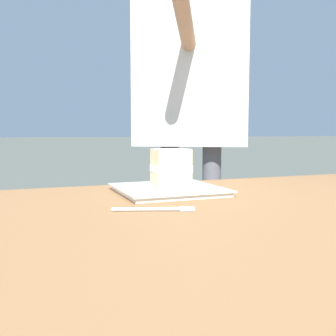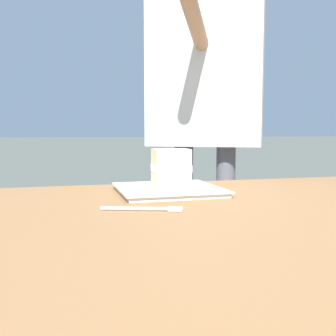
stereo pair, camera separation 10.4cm
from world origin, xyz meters
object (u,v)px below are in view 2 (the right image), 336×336
at_px(dessert_plate, 168,190).
at_px(dessert_fork, 147,209).
at_px(patio_table, 235,254).
at_px(cake_slice, 171,168).
at_px(diner_person, 205,79).

relative_size(dessert_plate, dessert_fork, 1.61).
distance_m(patio_table, cake_slice, 0.33).
bearing_deg(dessert_plate, cake_slice, 2.73).
distance_m(cake_slice, dessert_fork, 0.26).
xyz_separation_m(patio_table, cake_slice, (-0.06, 0.28, 0.15)).
height_order(cake_slice, dessert_fork, cake_slice).
relative_size(patio_table, cake_slice, 14.98).
height_order(patio_table, cake_slice, cake_slice).
bearing_deg(dessert_fork, patio_table, -20.21).
bearing_deg(diner_person, dessert_plate, -120.40).
bearing_deg(dessert_fork, dessert_plate, 64.69).
bearing_deg(cake_slice, dessert_plate, -177.27).
relative_size(dessert_plate, diner_person, 0.16).
height_order(patio_table, dessert_fork, dessert_fork).
xyz_separation_m(dessert_fork, diner_person, (0.39, 0.71, 0.37)).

